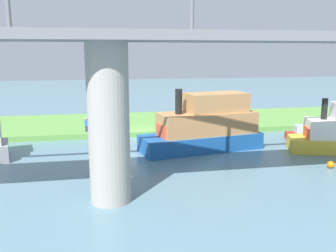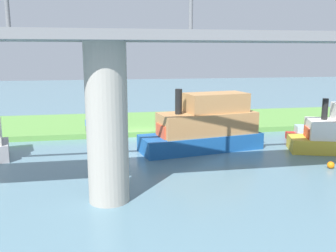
{
  "view_description": "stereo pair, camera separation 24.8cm",
  "coord_description": "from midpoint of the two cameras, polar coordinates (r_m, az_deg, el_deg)",
  "views": [
    {
      "loc": [
        3.8,
        34.24,
        7.93
      ],
      "look_at": [
        -1.74,
        5.0,
        2.0
      ],
      "focal_mm": 39.15,
      "sensor_mm": 36.0,
      "label": 1
    },
    {
      "loc": [
        3.56,
        34.28,
        7.93
      ],
      "look_at": [
        -1.74,
        5.0,
        2.0
      ],
      "focal_mm": 39.15,
      "sensor_mm": 36.0,
      "label": 2
    }
  ],
  "objects": [
    {
      "name": "ground_plane",
      "position": [
        35.36,
        -4.02,
        -1.72
      ],
      "size": [
        160.0,
        160.0,
        0.0
      ],
      "primitive_type": "plane",
      "color": "slate"
    },
    {
      "name": "person_on_bank",
      "position": [
        36.12,
        -12.31,
        0.27
      ],
      "size": [
        0.41,
        0.41,
        1.39
      ],
      "color": "#2D334C",
      "rests_on": "grassy_bank"
    },
    {
      "name": "bridge_span",
      "position": [
        19.19,
        -9.56,
        14.4
      ],
      "size": [
        69.47,
        4.3,
        3.25
      ],
      "color": "slate",
      "rests_on": "bridge_pylon"
    },
    {
      "name": "mooring_post",
      "position": [
        36.94,
        -0.4,
        0.53
      ],
      "size": [
        0.2,
        0.2,
        1.09
      ],
      "primitive_type": "cylinder",
      "color": "brown",
      "rests_on": "grassy_bank"
    },
    {
      "name": "marker_buoy",
      "position": [
        28.2,
        24.24,
        -5.56
      ],
      "size": [
        0.5,
        0.5,
        0.5
      ],
      "primitive_type": "sphere",
      "color": "orange",
      "rests_on": "ground"
    },
    {
      "name": "riverboat_paddlewheel",
      "position": [
        30.56,
        5.99,
        -0.15
      ],
      "size": [
        10.52,
        5.11,
        5.16
      ],
      "color": "#195199",
      "rests_on": "ground"
    },
    {
      "name": "grassy_bank",
      "position": [
        41.15,
        -4.95,
        0.47
      ],
      "size": [
        80.0,
        12.0,
        0.5
      ],
      "primitive_type": "cube",
      "color": "#5B9342",
      "rests_on": "ground"
    },
    {
      "name": "bridge_pylon",
      "position": [
        19.48,
        -9.1,
        0.29
      ],
      "size": [
        2.19,
        2.19,
        8.53
      ],
      "primitive_type": "cylinder",
      "color": "#9E998E",
      "rests_on": "ground"
    },
    {
      "name": "skiff_small",
      "position": [
        36.54,
        21.12,
        -1.26
      ],
      "size": [
        4.27,
        2.33,
        1.35
      ],
      "color": "red",
      "rests_on": "ground"
    }
  ]
}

